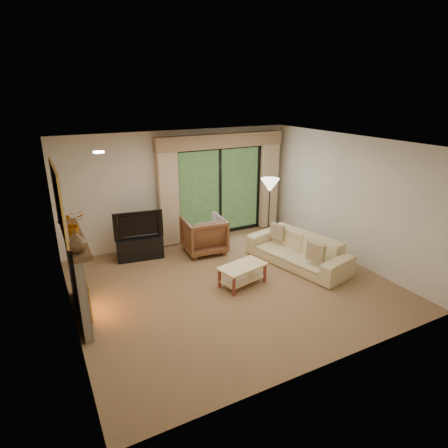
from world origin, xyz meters
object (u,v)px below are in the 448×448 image
media_console (140,247)px  coffee_table (242,275)px  armchair (204,235)px  sofa (298,250)px

media_console → coffee_table: size_ratio=1.10×
media_console → coffee_table: (1.36, -2.06, -0.04)m
media_console → armchair: armchair is taller
media_console → armchair: 1.41m
armchair → coffee_table: armchair is taller
sofa → coffee_table: (-1.44, -0.23, -0.12)m
coffee_table → armchair: bearing=77.2°
media_console → coffee_table: 2.47m
sofa → coffee_table: bearing=-94.5°
sofa → coffee_table: size_ratio=2.47×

